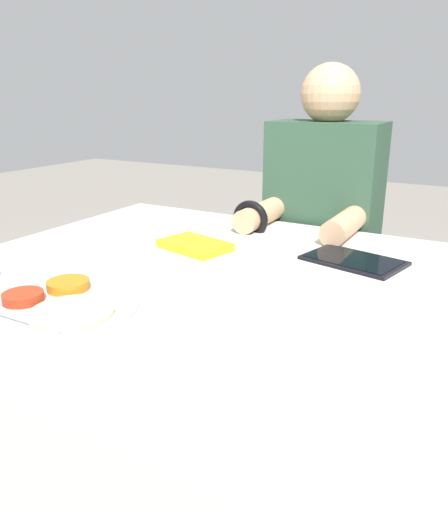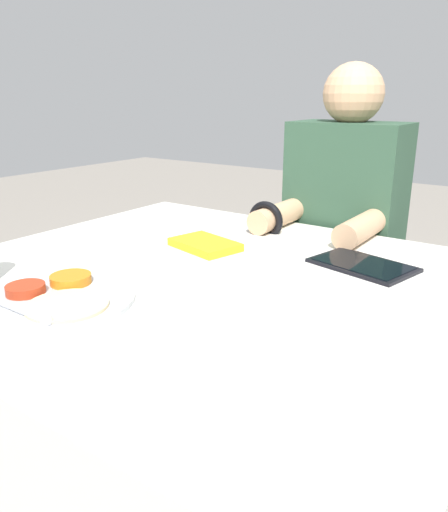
% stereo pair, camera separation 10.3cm
% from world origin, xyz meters
% --- Properties ---
extents(dining_table, '(1.18, 1.06, 0.75)m').
position_xyz_m(dining_table, '(0.00, 0.00, 0.37)').
color(dining_table, silver).
rests_on(dining_table, ground_plane).
extents(thali_tray, '(0.30, 0.30, 0.03)m').
position_xyz_m(thali_tray, '(-0.14, -0.29, 0.76)').
color(thali_tray, '#B7BABF').
rests_on(thali_tray, dining_table).
extents(red_notebook, '(0.20, 0.15, 0.02)m').
position_xyz_m(red_notebook, '(-0.11, 0.15, 0.76)').
color(red_notebook, silver).
rests_on(red_notebook, dining_table).
extents(tablet_device, '(0.25, 0.19, 0.01)m').
position_xyz_m(tablet_device, '(0.27, 0.25, 0.75)').
color(tablet_device, black).
rests_on(tablet_device, dining_table).
extents(person_diner, '(0.35, 0.43, 1.22)m').
position_xyz_m(person_diner, '(0.06, 0.65, 0.58)').
color(person_diner, black).
rests_on(person_diner, ground_plane).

